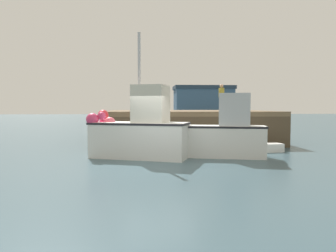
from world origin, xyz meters
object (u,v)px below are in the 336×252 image
Objects in this scene: rowboat at (260,148)px; fishing_boat_near_right at (226,134)px; dockworker at (221,97)px; fishing_boat_near_left at (140,131)px.

fishing_boat_near_right is at bearing -142.77° from rowboat.
rowboat is at bearing -81.35° from dockworker.
dockworker is at bearing 98.65° from rowboat.
rowboat is at bearing 37.23° from fishing_boat_near_right.
fishing_boat_near_left is at bearing 177.98° from fishing_boat_near_right.
fishing_boat_near_left is 2.47× the size of rowboat.
fishing_boat_near_right is 2.65m from rowboat.
rowboat is at bearing 14.32° from fishing_boat_near_left.
fishing_boat_near_right is (3.50, -0.12, -0.12)m from fishing_boat_near_left.
fishing_boat_near_right is at bearing -101.46° from dockworker.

